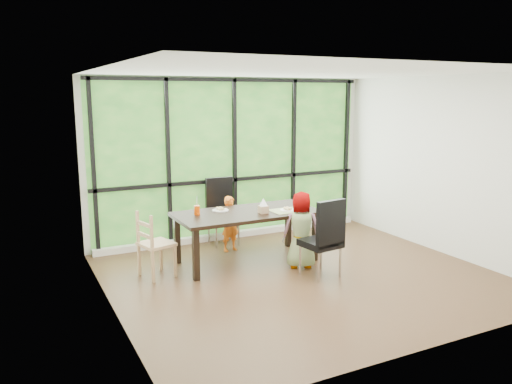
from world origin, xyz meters
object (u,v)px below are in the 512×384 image
chair_end_beech (157,244)px  green_cup (306,206)px  plate_far (220,210)px  dining_table (247,237)px  chair_window_leather (223,212)px  plate_near (288,210)px  child_toddler (230,224)px  child_older (303,230)px  tissue_box (263,209)px  orange_cup (197,210)px  chair_interior_leather (321,237)px

chair_end_beech → green_cup: 2.23m
plate_far → dining_table: bearing=-36.2°
dining_table → plate_far: bearing=143.8°
chair_window_leather → plate_near: bearing=-63.2°
child_toddler → dining_table: bearing=-100.9°
chair_end_beech → child_toddler: 1.47m
child_toddler → child_older: bearing=-73.1°
child_toddler → tissue_box: bearing=-87.7°
orange_cup → tissue_box: size_ratio=1.06×
dining_table → green_cup: green_cup is taller
chair_window_leather → plate_far: size_ratio=4.49×
orange_cup → chair_end_beech: bearing=-166.0°
child_older → dining_table: bearing=-17.9°
chair_end_beech → green_cup: chair_end_beech is taller
child_older → tissue_box: child_older is taller
child_toddler → green_cup: child_toddler is taller
chair_window_leather → plate_near: chair_window_leather is taller
tissue_box → child_toddler: bearing=103.2°
plate_far → plate_near: (0.88, -0.43, -0.00)m
chair_window_leather → plate_far: 0.86m
green_cup → orange_cup: bearing=165.1°
plate_far → tissue_box: bearing=-39.2°
chair_window_leather → chair_end_beech: 1.71m
child_toddler → plate_far: child_toddler is taller
plate_near → tissue_box: size_ratio=1.88×
green_cup → dining_table: bearing=163.0°
chair_end_beech → tissue_box: size_ratio=7.30×
chair_end_beech → child_toddler: bearing=-81.1°
child_older → plate_far: bearing=-15.9°
chair_interior_leather → plate_near: chair_interior_leather is taller
orange_cup → green_cup: size_ratio=1.13×
chair_end_beech → plate_far: chair_end_beech is taller
orange_cup → tissue_box: 0.94m
green_cup → chair_interior_leather: bearing=-107.1°
dining_table → child_toddler: 0.60m
plate_far → green_cup: green_cup is taller
orange_cup → chair_window_leather: bearing=47.8°
chair_end_beech → child_older: child_older is taller
chair_window_leather → plate_near: (0.52, -1.19, 0.22)m
plate_far → plate_near: 0.99m
chair_window_leather → chair_end_beech: (-1.39, -0.99, -0.09)m
chair_window_leather → chair_interior_leather: (0.58, -1.97, 0.00)m
child_older → orange_cup: (-1.31, 0.71, 0.27)m
child_toddler → chair_window_leather: bearing=72.2°
child_toddler → plate_near: size_ratio=3.77×
dining_table → child_toddler: size_ratio=2.36×
plate_near → green_cup: green_cup is taller
chair_end_beech → child_older: size_ratio=0.83×
plate_far → child_toddler: bearing=49.0°
child_older → plate_far: (-0.93, 0.79, 0.21)m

